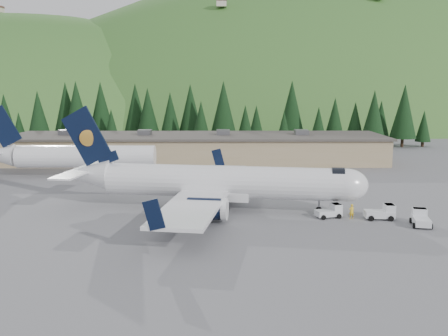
% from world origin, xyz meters
% --- Properties ---
extents(ground, '(600.00, 600.00, 0.00)m').
position_xyz_m(ground, '(0.00, 0.00, 0.00)').
color(ground, slate).
extents(airliner, '(36.45, 34.35, 12.11)m').
position_xyz_m(airliner, '(-1.05, 0.16, 3.23)').
color(airliner, white).
rests_on(airliner, ground).
extents(second_airliner, '(27.50, 11.00, 10.05)m').
position_xyz_m(second_airliner, '(-24.92, 22.00, 3.32)').
color(second_airliner, white).
rests_on(second_airliner, ground).
extents(baggage_tug_a, '(3.08, 2.27, 1.50)m').
position_xyz_m(baggage_tug_a, '(11.79, -3.43, 0.67)').
color(baggage_tug_a, silver).
rests_on(baggage_tug_a, ground).
extents(baggage_tug_b, '(3.21, 2.02, 1.68)m').
position_xyz_m(baggage_tug_b, '(17.26, -4.25, 0.75)').
color(baggage_tug_b, silver).
rests_on(baggage_tug_b, ground).
extents(baggage_tug_c, '(2.36, 3.35, 1.66)m').
position_xyz_m(baggage_tug_c, '(20.52, -6.68, 0.74)').
color(baggage_tug_c, silver).
rests_on(baggage_tug_c, ground).
extents(terminal_building, '(71.00, 17.00, 6.10)m').
position_xyz_m(terminal_building, '(-5.01, 38.00, 2.62)').
color(terminal_building, '#9E8860').
rests_on(terminal_building, ground).
extents(ramp_worker, '(0.68, 0.53, 1.65)m').
position_xyz_m(ramp_worker, '(13.96, -4.04, 0.82)').
color(ramp_worker, yellow).
rests_on(ramp_worker, ground).
extents(tree_line, '(111.69, 18.39, 14.47)m').
position_xyz_m(tree_line, '(-9.36, 61.56, 7.78)').
color(tree_line, black).
rests_on(tree_line, ground).
extents(hills, '(614.00, 330.00, 300.00)m').
position_xyz_m(hills, '(53.34, 207.38, -82.80)').
color(hills, '#205419').
rests_on(hills, ground).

